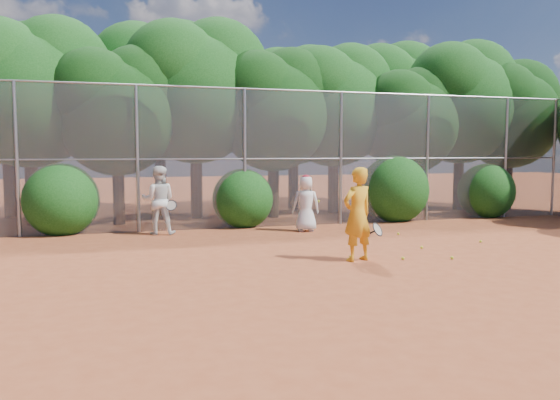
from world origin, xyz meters
name	(u,v)px	position (x,y,z in m)	size (l,w,h in m)	color
ground	(368,267)	(0.00, 0.00, 0.00)	(80.00, 80.00, 0.00)	brown
fence_back	(274,157)	(-0.12, 6.00, 2.05)	(20.05, 0.09, 4.03)	gray
tree_1	(30,86)	(-6.94, 8.54, 4.16)	(4.64, 4.03, 6.35)	black
tree_2	(118,106)	(-4.45, 7.83, 3.58)	(3.99, 3.47, 5.47)	black
tree_3	(197,85)	(-1.94, 8.84, 4.40)	(4.89, 4.26, 6.70)	black
tree_4	(275,105)	(0.55, 8.24, 3.76)	(4.19, 3.64, 5.73)	black
tree_5	(335,100)	(3.06, 9.04, 4.05)	(4.51, 3.92, 6.17)	black
tree_6	(411,116)	(5.55, 8.03, 3.47)	(3.86, 3.36, 5.29)	black
tree_7	(461,97)	(8.06, 8.64, 4.28)	(4.77, 4.14, 6.53)	black
tree_8	(510,110)	(10.05, 8.34, 3.82)	(4.25, 3.70, 5.82)	black
tree_9	(8,87)	(-7.94, 10.84, 4.34)	(4.83, 4.20, 6.62)	black
tree_10	(160,85)	(-2.93, 11.05, 4.63)	(5.15, 4.48, 7.06)	black
tree_11	(295,100)	(2.06, 10.64, 4.16)	(4.64, 4.03, 6.35)	black
tree_12	(393,96)	(6.56, 11.24, 4.51)	(5.02, 4.37, 6.88)	black
bush_0	(61,197)	(-6.00, 6.30, 1.00)	(2.00, 2.00, 2.00)	#0F3F10
bush_1	(243,196)	(-1.00, 6.30, 0.90)	(1.80, 1.80, 1.80)	#0F3F10
bush_2	(394,186)	(4.00, 6.30, 1.10)	(2.20, 2.20, 2.20)	#0F3F10
bush_3	(486,189)	(7.50, 6.30, 0.95)	(1.90, 1.90, 1.90)	#0F3F10
player_yellow	(358,214)	(0.05, 0.58, 0.95)	(0.92, 0.67, 1.89)	orange
player_teen	(306,203)	(0.45, 4.79, 0.78)	(0.83, 0.62, 1.57)	silver
player_white	(159,200)	(-3.50, 5.40, 0.91)	(1.00, 0.85, 1.83)	silver
ball_0	(422,247)	(2.04, 1.40, 0.03)	(0.07, 0.07, 0.07)	#CCD627
ball_1	(481,241)	(3.86, 1.73, 0.03)	(0.07, 0.07, 0.07)	#CCD627
ball_2	(452,258)	(1.97, 0.14, 0.03)	(0.07, 0.07, 0.07)	#CCD627
ball_4	(351,257)	(0.02, 0.84, 0.03)	(0.07, 0.07, 0.07)	#CCD627
ball_5	(398,234)	(2.57, 3.43, 0.03)	(0.07, 0.07, 0.07)	#CCD627
ball_6	(403,258)	(0.98, 0.39, 0.03)	(0.07, 0.07, 0.07)	#CCD627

